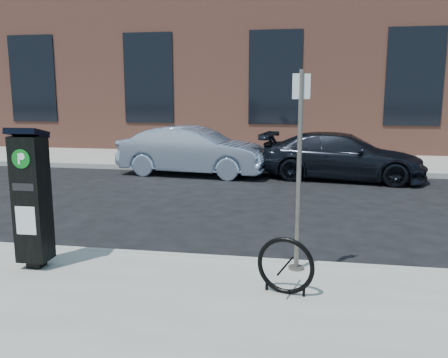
% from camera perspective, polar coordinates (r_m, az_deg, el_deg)
% --- Properties ---
extents(ground, '(120.00, 120.00, 0.00)m').
position_cam_1_polar(ground, '(6.92, -1.13, -10.42)').
color(ground, black).
rests_on(ground, ground).
extents(sidewalk_far, '(60.00, 12.00, 0.15)m').
position_cam_1_polar(sidewalk_far, '(20.53, 6.39, 3.68)').
color(sidewalk_far, gray).
rests_on(sidewalk_far, ground).
extents(curb_near, '(60.00, 0.12, 0.16)m').
position_cam_1_polar(curb_near, '(6.88, -1.17, -9.89)').
color(curb_near, '#9E9B93').
rests_on(curb_near, ground).
extents(curb_far, '(60.00, 0.12, 0.16)m').
position_cam_1_polar(curb_far, '(14.62, 4.90, 0.99)').
color(curb_far, '#9E9B93').
rests_on(curb_far, ground).
extents(building, '(28.00, 10.05, 8.25)m').
position_cam_1_polar(building, '(23.44, 7.08, 14.47)').
color(building, '#9A5946').
rests_on(building, ground).
extents(parking_kiosk, '(0.43, 0.38, 1.88)m').
position_cam_1_polar(parking_kiosk, '(6.71, -22.14, -1.98)').
color(parking_kiosk, black).
rests_on(parking_kiosk, sidewalk_near).
extents(sign_pole, '(0.22, 0.21, 2.59)m').
position_cam_1_polar(sign_pole, '(6.14, 8.99, 0.66)').
color(sign_pole, '#514E48').
rests_on(sign_pole, sidewalk_near).
extents(bike_rack, '(0.68, 0.22, 0.68)m').
position_cam_1_polar(bike_rack, '(5.61, 7.41, -10.34)').
color(bike_rack, black).
rests_on(bike_rack, sidewalk_near).
extents(car_silver, '(4.56, 2.00, 1.46)m').
position_cam_1_polar(car_silver, '(14.26, -3.70, 3.42)').
color(car_silver, '#9CACC7').
rests_on(car_silver, ground).
extents(car_dark, '(4.79, 2.48, 1.33)m').
position_cam_1_polar(car_dark, '(13.90, 14.00, 2.68)').
color(car_dark, black).
rests_on(car_dark, ground).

